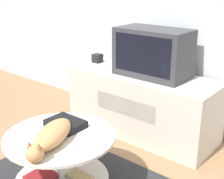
# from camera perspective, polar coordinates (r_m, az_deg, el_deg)

# --- Properties ---
(tv_stand) EXTENTS (1.39, 0.54, 0.57)m
(tv_stand) POSITION_cam_1_polar(r_m,az_deg,el_deg) (2.95, 5.51, -2.59)
(tv_stand) COLOR beige
(tv_stand) RESTS_ON ground_plane
(tv) EXTENTS (0.65, 0.35, 0.42)m
(tv) POSITION_cam_1_polar(r_m,az_deg,el_deg) (2.77, 7.46, 6.71)
(tv) COLOR #333338
(tv) RESTS_ON tv_stand
(speaker) EXTENTS (0.09, 0.09, 0.09)m
(speaker) POSITION_cam_1_polar(r_m,az_deg,el_deg) (3.25, -2.69, 5.73)
(speaker) COLOR black
(speaker) RESTS_ON tv_stand
(coffee_table) EXTENTS (0.72, 0.72, 0.43)m
(coffee_table) POSITION_cam_1_polar(r_m,az_deg,el_deg) (2.13, -9.40, -12.06)
(coffee_table) COLOR #B2B2B7
(coffee_table) RESTS_ON rug
(dvd_box) EXTENTS (0.25, 0.18, 0.05)m
(dvd_box) POSITION_cam_1_polar(r_m,az_deg,el_deg) (2.14, -8.48, -6.19)
(dvd_box) COLOR black
(dvd_box) RESTS_ON coffee_table
(cat) EXTENTS (0.31, 0.55, 0.13)m
(cat) POSITION_cam_1_polar(r_m,az_deg,el_deg) (1.93, -11.04, -8.31)
(cat) COLOR tan
(cat) RESTS_ON coffee_table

